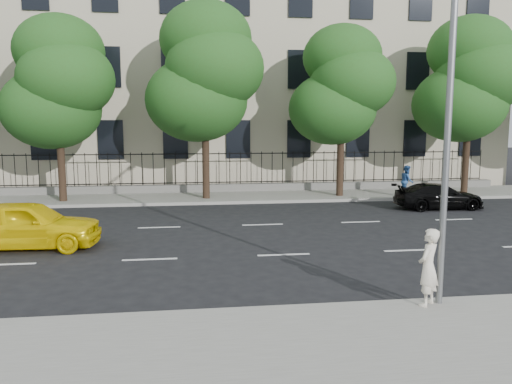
# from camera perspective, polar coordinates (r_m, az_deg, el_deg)

# --- Properties ---
(ground) EXTENTS (120.00, 120.00, 0.00)m
(ground) POSITION_cam_1_polar(r_m,az_deg,el_deg) (12.96, 5.24, -10.05)
(ground) COLOR black
(ground) RESTS_ON ground
(near_sidewalk) EXTENTS (60.00, 4.00, 0.15)m
(near_sidewalk) POSITION_cam_1_polar(r_m,az_deg,el_deg) (9.35, 10.87, -17.07)
(near_sidewalk) COLOR gray
(near_sidewalk) RESTS_ON ground
(far_sidewalk) EXTENTS (60.00, 4.00, 0.15)m
(far_sidewalk) POSITION_cam_1_polar(r_m,az_deg,el_deg) (26.45, -1.41, -0.51)
(far_sidewalk) COLOR gray
(far_sidewalk) RESTS_ON ground
(lane_markings) EXTENTS (49.60, 4.62, 0.01)m
(lane_markings) POSITION_cam_1_polar(r_m,az_deg,el_deg) (17.46, 1.81, -5.24)
(lane_markings) COLOR silver
(lane_markings) RESTS_ON ground
(masonry_building) EXTENTS (34.60, 12.11, 18.50)m
(masonry_building) POSITION_cam_1_polar(r_m,az_deg,el_deg) (35.42, -3.06, 16.17)
(masonry_building) COLOR #BEB197
(masonry_building) RESTS_ON ground
(iron_fence) EXTENTS (30.00, 0.50, 2.20)m
(iron_fence) POSITION_cam_1_polar(r_m,az_deg,el_deg) (28.05, -1.79, 1.16)
(iron_fence) COLOR slate
(iron_fence) RESTS_ON far_sidewalk
(street_light) EXTENTS (0.25, 3.32, 8.05)m
(street_light) POSITION_cam_1_polar(r_m,az_deg,el_deg) (11.57, 20.12, 13.17)
(street_light) COLOR slate
(street_light) RESTS_ON near_sidewalk
(tree_b) EXTENTS (5.53, 5.12, 8.97)m
(tree_b) POSITION_cam_1_polar(r_m,az_deg,el_deg) (26.19, -21.62, 11.50)
(tree_b) COLOR #382619
(tree_b) RESTS_ON far_sidewalk
(tree_c) EXTENTS (5.89, 5.50, 9.80)m
(tree_c) POSITION_cam_1_polar(r_m,az_deg,el_deg) (25.50, -5.82, 13.40)
(tree_c) COLOR #382619
(tree_c) RESTS_ON far_sidewalk
(tree_d) EXTENTS (5.34, 4.94, 8.84)m
(tree_d) POSITION_cam_1_polar(r_m,az_deg,el_deg) (26.60, 9.78, 11.87)
(tree_d) COLOR #382619
(tree_d) RESTS_ON far_sidewalk
(tree_e) EXTENTS (5.71, 5.31, 9.46)m
(tree_e) POSITION_cam_1_polar(r_m,az_deg,el_deg) (29.45, 23.21, 11.66)
(tree_e) COLOR #382619
(tree_e) RESTS_ON far_sidewalk
(yellow_taxi) EXTENTS (4.65, 2.05, 1.56)m
(yellow_taxi) POSITION_cam_1_polar(r_m,az_deg,el_deg) (17.45, -24.76, -3.40)
(yellow_taxi) COLOR #FEDC05
(yellow_taxi) RESTS_ON ground
(black_sedan) EXTENTS (4.10, 1.72, 1.18)m
(black_sedan) POSITION_cam_1_polar(r_m,az_deg,el_deg) (24.59, 20.15, -0.45)
(black_sedan) COLOR black
(black_sedan) RESTS_ON ground
(woman_near) EXTENTS (0.71, 0.71, 1.66)m
(woman_near) POSITION_cam_1_polar(r_m,az_deg,el_deg) (11.22, 19.08, -8.12)
(woman_near) COLOR white
(woman_near) RESTS_ON near_sidewalk
(pedestrian_far) EXTENTS (0.82, 0.94, 1.63)m
(pedestrian_far) POSITION_cam_1_polar(r_m,az_deg,el_deg) (27.07, 16.86, 1.23)
(pedestrian_far) COLOR #29518F
(pedestrian_far) RESTS_ON far_sidewalk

